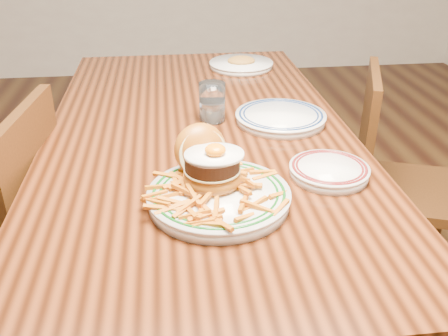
{
  "coord_description": "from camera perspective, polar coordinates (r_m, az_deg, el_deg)",
  "views": [
    {
      "loc": [
        -0.08,
        -1.3,
        1.32
      ],
      "look_at": [
        0.02,
        -0.41,
        0.84
      ],
      "focal_mm": 40.0,
      "sensor_mm": 36.0,
      "label": 1
    }
  ],
  "objects": [
    {
      "name": "water_glass",
      "position": [
        1.46,
        -1.35,
        7.27
      ],
      "size": [
        0.08,
        0.08,
        0.11
      ],
      "color": "white",
      "rests_on": "table"
    },
    {
      "name": "chair_left",
      "position": [
        1.54,
        -23.73,
        -8.25
      ],
      "size": [
        0.45,
        0.45,
        0.87
      ],
      "rotation": [
        0.0,
        0.0,
        -0.11
      ],
      "color": "#40230D",
      "rests_on": "floor"
    },
    {
      "name": "far_plate",
      "position": [
        1.97,
        1.98,
        11.79
      ],
      "size": [
        0.25,
        0.25,
        0.04
      ],
      "rotation": [
        0.0,
        0.0,
        -0.43
      ],
      "color": "silver",
      "rests_on": "table"
    },
    {
      "name": "main_plate",
      "position": [
        1.06,
        -0.96,
        -1.78
      ],
      "size": [
        0.3,
        0.32,
        0.15
      ],
      "rotation": [
        0.0,
        0.0,
        0.27
      ],
      "color": "silver",
      "rests_on": "table"
    },
    {
      "name": "side_plate",
      "position": [
        1.19,
        11.92,
        -0.23
      ],
      "size": [
        0.19,
        0.19,
        0.03
      ],
      "rotation": [
        0.0,
        0.0,
        0.32
      ],
      "color": "silver",
      "rests_on": "table"
    },
    {
      "name": "floor",
      "position": [
        1.85,
        -2.31,
        -17.34
      ],
      "size": [
        6.0,
        6.0,
        0.0
      ],
      "primitive_type": "plane",
      "color": "black",
      "rests_on": "ground"
    },
    {
      "name": "table",
      "position": [
        1.46,
        -2.81,
        1.31
      ],
      "size": [
        0.85,
        1.6,
        0.75
      ],
      "color": "black",
      "rests_on": "floor"
    },
    {
      "name": "chair_right",
      "position": [
        1.89,
        18.7,
        -1.11
      ],
      "size": [
        0.49,
        0.49,
        0.83
      ],
      "rotation": [
        0.0,
        0.0,
        2.79
      ],
      "color": "#40230D",
      "rests_on": "floor"
    },
    {
      "name": "rear_plate",
      "position": [
        1.47,
        6.49,
        5.83
      ],
      "size": [
        0.26,
        0.26,
        0.03
      ],
      "rotation": [
        0.0,
        0.0,
        0.41
      ],
      "color": "silver",
      "rests_on": "table"
    }
  ]
}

